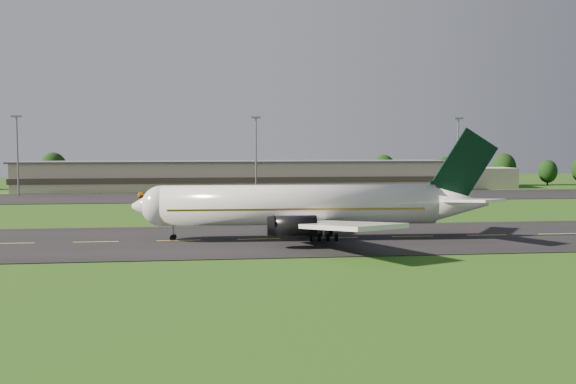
{
  "coord_description": "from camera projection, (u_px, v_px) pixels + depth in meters",
  "views": [
    {
      "loc": [
        -6.25,
        -87.98,
        13.32
      ],
      "look_at": [
        5.02,
        8.0,
        6.0
      ],
      "focal_mm": 40.0,
      "sensor_mm": 36.0,
      "label": 1
    }
  ],
  "objects": [
    {
      "name": "ground",
      "position": [
        259.0,
        240.0,
        88.86
      ],
      "size": [
        360.0,
        360.0,
        0.0
      ],
      "primitive_type": "plane",
      "color": "#214411",
      "rests_on": "ground"
    },
    {
      "name": "taxiway",
      "position": [
        259.0,
        239.0,
        88.86
      ],
      "size": [
        220.0,
        30.0,
        0.1
      ],
      "primitive_type": "cube",
      "color": "black",
      "rests_on": "ground"
    },
    {
      "name": "apron",
      "position": [
        238.0,
        197.0,
        160.17
      ],
      "size": [
        260.0,
        30.0,
        0.1
      ],
      "primitive_type": "cube",
      "color": "black",
      "rests_on": "ground"
    },
    {
      "name": "airliner",
      "position": [
        306.0,
        206.0,
        89.25
      ],
      "size": [
        51.29,
        42.15,
        15.57
      ],
      "rotation": [
        0.0,
        0.0,
        -0.04
      ],
      "color": "white",
      "rests_on": "ground"
    },
    {
      "name": "terminal",
      "position": [
        257.0,
        176.0,
        184.56
      ],
      "size": [
        145.0,
        16.0,
        8.4
      ],
      "color": "#C8B398",
      "rests_on": "ground"
    },
    {
      "name": "light_mast_west",
      "position": [
        17.0,
        146.0,
        160.73
      ],
      "size": [
        2.4,
        1.2,
        20.35
      ],
      "color": "gray",
      "rests_on": "ground"
    },
    {
      "name": "light_mast_centre",
      "position": [
        256.0,
        146.0,
        167.71
      ],
      "size": [
        2.4,
        1.2,
        20.35
      ],
      "color": "gray",
      "rests_on": "ground"
    },
    {
      "name": "light_mast_east",
      "position": [
        458.0,
        146.0,
        174.11
      ],
      "size": [
        2.4,
        1.2,
        20.35
      ],
      "color": "gray",
      "rests_on": "ground"
    },
    {
      "name": "tree_line",
      "position": [
        338.0,
        170.0,
        196.95
      ],
      "size": [
        196.56,
        9.44,
        10.75
      ],
      "color": "black",
      "rests_on": "ground"
    },
    {
      "name": "service_vehicle_a",
      "position": [
        141.0,
        195.0,
        157.54
      ],
      "size": [
        2.43,
        4.39,
        1.41
      ],
      "primitive_type": "imported",
      "rotation": [
        0.0,
        0.0,
        0.19
      ],
      "color": "#C8830B",
      "rests_on": "apron"
    },
    {
      "name": "service_vehicle_b",
      "position": [
        155.0,
        193.0,
        163.4
      ],
      "size": [
        4.37,
        2.61,
        1.36
      ],
      "primitive_type": "imported",
      "rotation": [
        0.0,
        0.0,
        1.88
      ],
      "color": "maroon",
      "rests_on": "apron"
    },
    {
      "name": "service_vehicle_c",
      "position": [
        344.0,
        193.0,
        164.43
      ],
      "size": [
        2.43,
        4.9,
        1.34
      ],
      "primitive_type": "imported",
      "rotation": [
        0.0,
        0.0,
        -0.04
      ],
      "color": "silver",
      "rests_on": "apron"
    },
    {
      "name": "service_vehicle_d",
      "position": [
        393.0,
        193.0,
        163.82
      ],
      "size": [
        4.26,
        2.23,
        1.18
      ],
      "primitive_type": "imported",
      "rotation": [
        0.0,
        0.0,
        1.42
      ],
      "color": "#D9C70C",
      "rests_on": "apron"
    }
  ]
}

